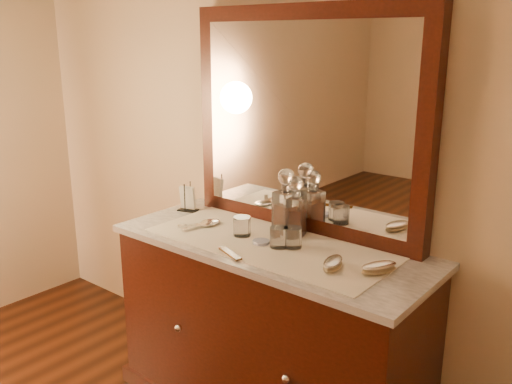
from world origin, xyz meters
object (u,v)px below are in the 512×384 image
brush_far (379,268)px  pin_dish (261,242)px  brush_near (333,263)px  hand_mirror_outer (207,223)px  dresser_cabinet (270,333)px  napkin_rack (188,199)px  mirror_frame (305,121)px  decanter_right (295,213)px  comb (230,253)px  decanter_left (286,209)px  hand_mirror_inner (204,224)px

brush_far → pin_dish: bearing=-175.8°
brush_near → hand_mirror_outer: bearing=175.2°
dresser_cabinet → napkin_rack: size_ratio=9.47×
mirror_frame → decanter_right: size_ratio=4.40×
mirror_frame → napkin_rack: bearing=-166.1°
comb → napkin_rack: size_ratio=1.03×
decanter_left → hand_mirror_inner: bearing=-155.8°
mirror_frame → comb: mirror_frame is taller
mirror_frame → hand_mirror_outer: (-0.37, -0.26, -0.49)m
pin_dish → comb: bearing=-96.6°
mirror_frame → comb: (-0.04, -0.46, -0.49)m
mirror_frame → napkin_rack: mirror_frame is taller
decanter_right → brush_near: decanter_right is taller
hand_mirror_outer → hand_mirror_inner: bearing=-99.5°
decanter_right → brush_far: decanter_right is taller
dresser_cabinet → hand_mirror_inner: 0.59m
brush_far → hand_mirror_outer: bearing=-179.3°
pin_dish → hand_mirror_outer: size_ratio=0.34×
comb → hand_mirror_outer: hand_mirror_outer is taller
dresser_cabinet → brush_far: brush_far is taller
mirror_frame → pin_dish: (-0.02, -0.29, -0.49)m
decanter_right → dresser_cabinet: bearing=-104.4°
comb → hand_mirror_outer: (-0.33, 0.21, 0.00)m
dresser_cabinet → mirror_frame: mirror_frame is taller
comb → hand_mirror_inner: (-0.33, 0.19, 0.00)m
mirror_frame → decanter_right: 0.41m
brush_near → hand_mirror_outer: (-0.73, 0.06, -0.01)m
pin_dish → comb: 0.18m
pin_dish → napkin_rack: (-0.59, 0.14, 0.05)m
pin_dish → brush_near: 0.38m
pin_dish → hand_mirror_outer: (-0.35, 0.03, 0.00)m
napkin_rack → brush_far: napkin_rack is taller
mirror_frame → comb: bearing=-94.9°
hand_mirror_outer → hand_mirror_inner: hand_mirror_outer is taller
comb → brush_near: brush_near is taller
comb → brush_far: (0.56, 0.22, 0.02)m
napkin_rack → decanter_left: 0.60m
brush_near → hand_mirror_inner: size_ratio=0.90×
brush_near → dresser_cabinet: bearing=168.2°
napkin_rack → brush_near: (0.97, -0.17, -0.04)m
brush_near → hand_mirror_outer: size_ratio=0.71×
mirror_frame → brush_far: (0.52, -0.25, -0.48)m
hand_mirror_outer → brush_near: bearing=-4.8°
decanter_right → hand_mirror_outer: decanter_right is taller
comb → brush_near: 0.43m
decanter_left → brush_far: 0.55m
comb → dresser_cabinet: bearing=99.8°
dresser_cabinet → hand_mirror_outer: size_ratio=6.46×
mirror_frame → napkin_rack: size_ratio=8.12×
pin_dish → brush_far: (0.54, 0.04, 0.01)m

